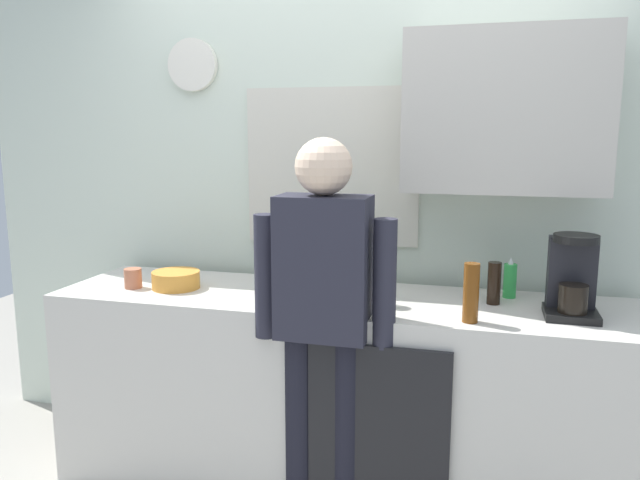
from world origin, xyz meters
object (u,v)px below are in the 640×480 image
coffee_maker (572,280)px  person_at_sink (323,305)px  bottle_amber_beer (471,293)px  bottle_green_wine (358,267)px  mixing_bowl (176,280)px  potted_plant (333,261)px  bottle_dark_sauce (494,283)px  cup_terracotta_mug (133,278)px  dish_soap (510,280)px  bottle_olive_oil (293,266)px

coffee_maker → person_at_sink: size_ratio=0.21×
bottle_amber_beer → bottle_green_wine: (-0.48, 0.18, 0.03)m
mixing_bowl → coffee_maker: bearing=0.5°
coffee_maker → bottle_amber_beer: (-0.38, -0.19, -0.03)m
potted_plant → bottle_dark_sauce: bearing=-4.8°
cup_terracotta_mug → person_at_sink: person_at_sink is taller
bottle_amber_beer → dish_soap: size_ratio=1.28×
dish_soap → mixing_bowl: bearing=-171.0°
cup_terracotta_mug → person_at_sink: size_ratio=0.06×
coffee_maker → dish_soap: size_ratio=1.83×
bottle_dark_sauce → bottle_amber_beer: (-0.09, -0.28, 0.03)m
coffee_maker → mixing_bowl: size_ratio=1.50×
bottle_green_wine → bottle_dark_sauce: bearing=10.5°
bottle_dark_sauce → bottle_olive_oil: size_ratio=0.72×
bottle_amber_beer → person_at_sink: bearing=-171.8°
bottle_green_wine → potted_plant: size_ratio=1.30×
bottle_amber_beer → dish_soap: 0.44m
bottle_amber_beer → cup_terracotta_mug: size_ratio=2.50×
cup_terracotta_mug → dish_soap: bearing=9.6°
bottle_amber_beer → cup_terracotta_mug: (-1.53, 0.12, -0.07)m
bottle_amber_beer → cup_terracotta_mug: bottle_amber_beer is taller
mixing_bowl → dish_soap: bearing=9.0°
coffee_maker → bottle_olive_oil: bearing=177.8°
mixing_bowl → cup_terracotta_mug: bearing=-165.8°
cup_terracotta_mug → bottle_green_wine: bearing=3.0°
mixing_bowl → bottle_olive_oil: bearing=6.2°
coffee_maker → person_at_sink: person_at_sink is taller
cup_terracotta_mug → person_at_sink: (0.97, -0.20, 0.00)m
bottle_dark_sauce → dish_soap: 0.14m
coffee_maker → bottle_amber_beer: 0.43m
bottle_dark_sauce → person_at_sink: person_at_sink is taller
bottle_green_wine → dish_soap: (0.63, 0.23, -0.07)m
cup_terracotta_mug → dish_soap: 1.71m
bottle_olive_oil → mixing_bowl: (-0.55, -0.06, -0.09)m
mixing_bowl → person_at_sink: bearing=-18.1°
bottle_olive_oil → potted_plant: bottle_olive_oil is taller
coffee_maker → bottle_green_wine: (-0.86, -0.01, 0.00)m
mixing_bowl → person_at_sink: 0.82m
bottle_green_wine → mixing_bowl: 0.87m
dish_soap → person_at_sink: size_ratio=0.11×
bottle_amber_beer → dish_soap: bottle_amber_beer is taller
bottle_amber_beer → bottle_olive_oil: bottle_olive_oil is taller
dish_soap → coffee_maker: bearing=-44.6°
bottle_amber_beer → person_at_sink: person_at_sink is taller
potted_plant → dish_soap: 0.79m
bottle_dark_sauce → bottle_green_wine: size_ratio=0.60×
bottle_amber_beer → potted_plant: bearing=151.3°
dish_soap → person_at_sink: bearing=-145.6°
dish_soap → person_at_sink: (-0.71, -0.49, -0.03)m
bottle_green_wine → potted_plant: 0.22m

